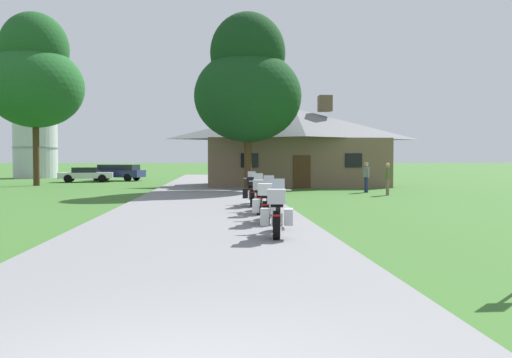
% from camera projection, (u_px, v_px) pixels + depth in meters
% --- Properties ---
extents(ground_plane, '(500.00, 500.00, 0.00)m').
position_uv_depth(ground_plane, '(206.00, 200.00, 23.78)').
color(ground_plane, '#386628').
extents(asphalt_driveway, '(6.40, 80.00, 0.06)m').
position_uv_depth(asphalt_driveway, '(205.00, 203.00, 21.78)').
color(asphalt_driveway, slate).
rests_on(asphalt_driveway, ground).
extents(motorcycle_silver_nearest_to_camera, '(0.90, 2.08, 1.30)m').
position_uv_depth(motorcycle_silver_nearest_to_camera, '(277.00, 213.00, 12.11)').
color(motorcycle_silver_nearest_to_camera, black).
rests_on(motorcycle_silver_nearest_to_camera, asphalt_driveway).
extents(motorcycle_red_second_in_row, '(0.92, 2.08, 1.30)m').
position_uv_depth(motorcycle_red_second_in_row, '(267.00, 203.00, 14.83)').
color(motorcycle_red_second_in_row, black).
rests_on(motorcycle_red_second_in_row, asphalt_driveway).
extents(motorcycle_yellow_third_in_row, '(0.66, 2.08, 1.30)m').
position_uv_depth(motorcycle_yellow_third_in_row, '(259.00, 196.00, 17.44)').
color(motorcycle_yellow_third_in_row, black).
rests_on(motorcycle_yellow_third_in_row, asphalt_driveway).
extents(motorcycle_red_farthest_in_row, '(0.78, 2.08, 1.30)m').
position_uv_depth(motorcycle_red_farthest_in_row, '(252.00, 191.00, 20.19)').
color(motorcycle_red_farthest_in_row, black).
rests_on(motorcycle_red_farthest_in_row, asphalt_driveway).
extents(stone_lodge, '(12.59, 6.85, 6.27)m').
position_uv_depth(stone_lodge, '(294.00, 146.00, 36.36)').
color(stone_lodge, brown).
rests_on(stone_lodge, ground).
extents(bystander_gray_shirt_near_lodge, '(0.28, 0.54, 1.69)m').
position_uv_depth(bystander_gray_shirt_near_lodge, '(366.00, 175.00, 29.11)').
color(bystander_gray_shirt_near_lodge, navy).
rests_on(bystander_gray_shirt_near_lodge, ground).
extents(bystander_olive_shirt_beside_signpost, '(0.28, 0.54, 1.67)m').
position_uv_depth(bystander_olive_shirt_beside_signpost, '(388.00, 177.00, 26.83)').
color(bystander_olive_shirt_beside_signpost, '#75664C').
rests_on(bystander_olive_shirt_beside_signpost, ground).
extents(tree_by_lodge_front, '(6.25, 6.25, 10.35)m').
position_uv_depth(tree_by_lodge_front, '(248.00, 84.00, 30.47)').
color(tree_by_lodge_front, '#422D19').
rests_on(tree_by_lodge_front, ground).
extents(tree_left_far, '(6.65, 6.65, 12.05)m').
position_uv_depth(tree_left_far, '(35.00, 76.00, 36.48)').
color(tree_left_far, '#422D19').
rests_on(tree_left_far, ground).
extents(metal_silo_distant, '(4.33, 4.33, 7.07)m').
position_uv_depth(metal_silo_distant, '(35.00, 142.00, 52.13)').
color(metal_silo_distant, '#B2B7BC').
rests_on(metal_silo_distant, ground).
extents(parked_navy_suv_far_left, '(4.93, 3.07, 1.40)m').
position_uv_depth(parked_navy_suv_far_left, '(117.00, 172.00, 45.16)').
color(parked_navy_suv_far_left, navy).
rests_on(parked_navy_suv_far_left, ground).
extents(parked_white_sedan_far_left, '(4.42, 2.43, 1.20)m').
position_uv_depth(parked_white_sedan_far_left, '(86.00, 174.00, 42.55)').
color(parked_white_sedan_far_left, silver).
rests_on(parked_white_sedan_far_left, ground).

